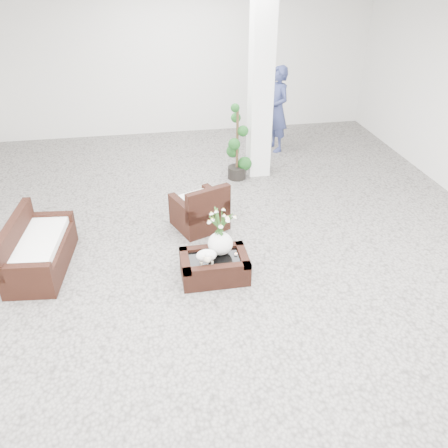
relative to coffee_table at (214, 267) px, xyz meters
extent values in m
plane|color=gray|center=(0.19, 0.45, -0.16)|extent=(11.00, 11.00, 0.00)
cube|color=white|center=(1.39, 3.25, 1.59)|extent=(0.40, 0.40, 3.50)
cube|color=#32170E|center=(0.00, 0.00, 0.00)|extent=(0.90, 0.60, 0.31)
ellipsoid|color=white|center=(-0.12, -0.10, 0.26)|extent=(0.28, 0.23, 0.21)
cylinder|color=white|center=(0.30, 0.02, 0.17)|extent=(0.04, 0.04, 0.03)
cube|color=#32170E|center=(-0.03, 1.38, 0.24)|extent=(0.95, 0.94, 0.79)
cube|color=#32170E|center=(-2.35, 0.63, 0.22)|extent=(0.83, 1.49, 0.76)
imported|color=navy|center=(2.07, 4.39, 0.76)|extent=(0.58, 0.75, 1.83)
camera|label=1|loc=(-0.76, -5.02, 3.73)|focal=36.96mm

